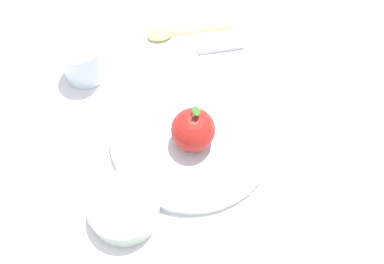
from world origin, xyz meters
TOP-DOWN VIEW (x-y plane):
  - ground_plane at (0.00, 0.00)m, footprint 2.40×2.40m
  - dinner_plate at (-0.02, 0.01)m, footprint 0.27×0.27m
  - apple at (-0.03, 0.00)m, footprint 0.07×0.07m
  - side_bowl at (-0.18, 0.04)m, footprint 0.11×0.11m
  - cup at (0.01, 0.23)m, footprint 0.07×0.07m
  - knife at (0.14, 0.07)m, footprint 0.13×0.18m
  - spoon at (0.15, 0.14)m, footprint 0.11×0.15m
  - linen_napkin at (-0.16, -0.13)m, footprint 0.19×0.20m

SIDE VIEW (x-z plane):
  - ground_plane at x=0.00m, z-range 0.00..0.00m
  - linen_napkin at x=-0.16m, z-range 0.00..0.00m
  - knife at x=0.14m, z-range 0.00..0.01m
  - spoon at x=0.15m, z-range 0.00..0.01m
  - dinner_plate at x=-0.02m, z-range 0.00..0.02m
  - side_bowl at x=-0.18m, z-range 0.00..0.05m
  - cup at x=0.01m, z-range 0.00..0.08m
  - apple at x=-0.03m, z-range 0.01..0.09m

